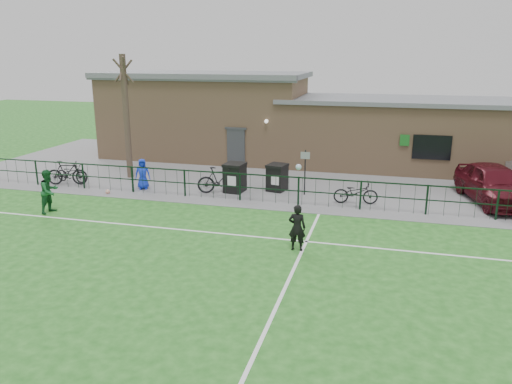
% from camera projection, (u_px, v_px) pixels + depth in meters
% --- Properties ---
extents(ground, '(90.00, 90.00, 0.00)m').
position_uv_depth(ground, '(208.00, 287.00, 13.34)').
color(ground, '#1D5B1B').
rests_on(ground, ground).
extents(paving_strip, '(34.00, 13.00, 0.02)m').
position_uv_depth(paving_strip, '(298.00, 173.00, 25.90)').
color(paving_strip, slate).
rests_on(paving_strip, ground).
extents(pitch_line_touch, '(28.00, 0.10, 0.01)m').
position_uv_depth(pitch_line_touch, '(273.00, 204.00, 20.60)').
color(pitch_line_touch, white).
rests_on(pitch_line_touch, ground).
extents(pitch_line_mid, '(28.00, 0.10, 0.01)m').
position_uv_depth(pitch_line_mid, '(249.00, 236.00, 17.06)').
color(pitch_line_mid, white).
rests_on(pitch_line_mid, ground).
extents(pitch_line_perp, '(0.10, 16.00, 0.01)m').
position_uv_depth(pitch_line_perp, '(281.00, 296.00, 12.85)').
color(pitch_line_perp, white).
rests_on(pitch_line_perp, ground).
extents(perimeter_fence, '(28.00, 0.10, 1.20)m').
position_uv_depth(perimeter_fence, '(275.00, 189.00, 20.63)').
color(perimeter_fence, black).
rests_on(perimeter_fence, ground).
extents(bare_tree, '(0.30, 0.30, 6.00)m').
position_uv_depth(bare_tree, '(126.00, 118.00, 24.28)').
color(bare_tree, '#413127').
rests_on(bare_tree, ground).
extents(wheelie_bin_left, '(0.89, 0.99, 1.22)m').
position_uv_depth(wheelie_bin_left, '(235.00, 178.00, 22.29)').
color(wheelie_bin_left, black).
rests_on(wheelie_bin_left, paving_strip).
extents(wheelie_bin_right, '(0.91, 0.99, 1.13)m').
position_uv_depth(wheelie_bin_right, '(277.00, 178.00, 22.49)').
color(wheelie_bin_right, black).
rests_on(wheelie_bin_right, paving_strip).
extents(sign_post, '(0.07, 0.07, 2.00)m').
position_uv_depth(sign_post, '(305.00, 173.00, 21.71)').
color(sign_post, black).
rests_on(sign_post, paving_strip).
extents(car_maroon, '(2.98, 5.09, 1.63)m').
position_uv_depth(car_maroon, '(494.00, 184.00, 20.62)').
color(car_maroon, '#4F0E17').
rests_on(car_maroon, paving_strip).
extents(bicycle_b, '(1.99, 1.04, 1.15)m').
position_uv_depth(bicycle_b, '(67.00, 173.00, 23.48)').
color(bicycle_b, black).
rests_on(bicycle_b, paving_strip).
extents(bicycle_c, '(1.73, 0.76, 0.88)m').
position_uv_depth(bicycle_c, '(71.00, 173.00, 24.01)').
color(bicycle_c, black).
rests_on(bicycle_c, paving_strip).
extents(bicycle_d, '(2.06, 1.19, 1.19)m').
position_uv_depth(bicycle_d, '(220.00, 180.00, 22.08)').
color(bicycle_d, black).
rests_on(bicycle_d, paving_strip).
extents(bicycle_e, '(1.87, 0.86, 0.95)m').
position_uv_depth(bicycle_e, '(356.00, 193.00, 20.54)').
color(bicycle_e, black).
rests_on(bicycle_e, paving_strip).
extents(spectator_child, '(0.80, 0.68, 1.39)m').
position_uv_depth(spectator_child, '(143.00, 174.00, 22.73)').
color(spectator_child, '#1633D6').
rests_on(spectator_child, paving_strip).
extents(goalkeeper_kick, '(0.94, 3.50, 2.08)m').
position_uv_depth(goalkeeper_kick, '(297.00, 225.00, 15.76)').
color(goalkeeper_kick, black).
rests_on(goalkeeper_kick, ground).
extents(outfield_player, '(0.76, 0.92, 1.72)m').
position_uv_depth(outfield_player, '(49.00, 191.00, 19.39)').
color(outfield_player, '#19582A').
rests_on(outfield_player, ground).
extents(ball_ground, '(0.20, 0.20, 0.20)m').
position_uv_depth(ball_ground, '(108.00, 192.00, 22.13)').
color(ball_ground, white).
rests_on(ball_ground, ground).
extents(clubhouse, '(24.25, 5.40, 4.96)m').
position_uv_depth(clubhouse, '(293.00, 122.00, 28.31)').
color(clubhouse, tan).
rests_on(clubhouse, ground).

